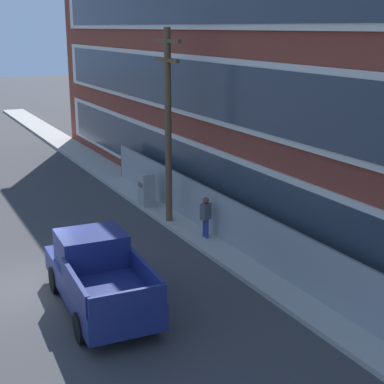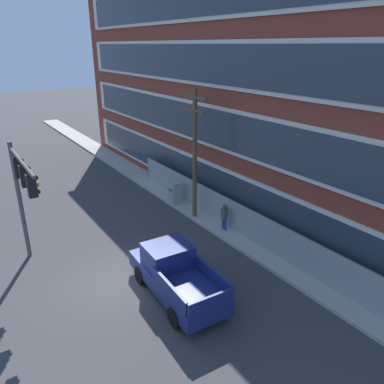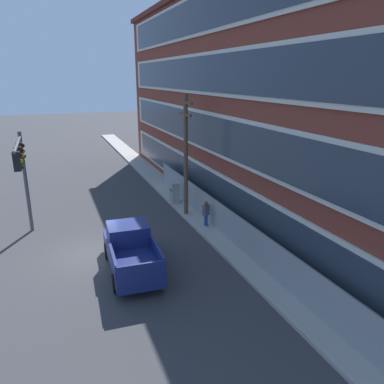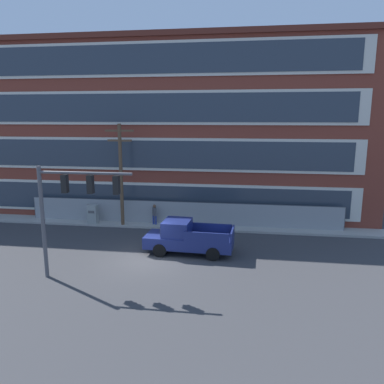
% 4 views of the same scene
% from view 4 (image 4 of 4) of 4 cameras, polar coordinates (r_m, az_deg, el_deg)
% --- Properties ---
extents(ground_plane, '(160.00, 160.00, 0.00)m').
position_cam_4_polar(ground_plane, '(22.16, -7.06, -10.27)').
color(ground_plane, '#38383A').
extents(sidewalk_building_side, '(80.00, 1.86, 0.16)m').
position_cam_4_polar(sidewalk_building_side, '(28.53, -3.39, -5.04)').
color(sidewalk_building_side, '#9E9B93').
rests_on(sidewalk_building_side, ground).
extents(brick_mill_building, '(39.11, 12.17, 14.20)m').
position_cam_4_polar(brick_mill_building, '(34.82, -7.54, 9.61)').
color(brick_mill_building, brown).
rests_on(brick_mill_building, ground).
extents(chain_link_fence, '(23.75, 0.06, 1.88)m').
position_cam_4_polar(chain_link_fence, '(28.31, -1.74, -3.31)').
color(chain_link_fence, gray).
rests_on(chain_link_fence, ground).
extents(traffic_signal_mast, '(4.83, 0.43, 5.79)m').
position_cam_4_polar(traffic_signal_mast, '(19.34, -18.09, -0.94)').
color(traffic_signal_mast, '#4C4C51').
rests_on(traffic_signal_mast, ground).
extents(pickup_truck_navy, '(5.44, 2.31, 2.02)m').
position_cam_4_polar(pickup_truck_navy, '(22.80, -0.75, -7.00)').
color(pickup_truck_navy, navy).
rests_on(pickup_truck_navy, ground).
extents(utility_pole_near_corner, '(2.11, 0.26, 7.66)m').
position_cam_4_polar(utility_pole_near_corner, '(27.97, -10.79, 3.13)').
color(utility_pole_near_corner, brown).
rests_on(utility_pole_near_corner, ground).
extents(electrical_cabinet, '(0.70, 0.57, 1.59)m').
position_cam_4_polar(electrical_cabinet, '(29.49, -14.87, -3.43)').
color(electrical_cabinet, '#939993').
rests_on(electrical_cabinet, ground).
extents(pedestrian_near_cabinet, '(0.38, 0.46, 1.69)m').
position_cam_4_polar(pedestrian_near_cabinet, '(28.31, -5.73, -3.33)').
color(pedestrian_near_cabinet, navy).
rests_on(pedestrian_near_cabinet, ground).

